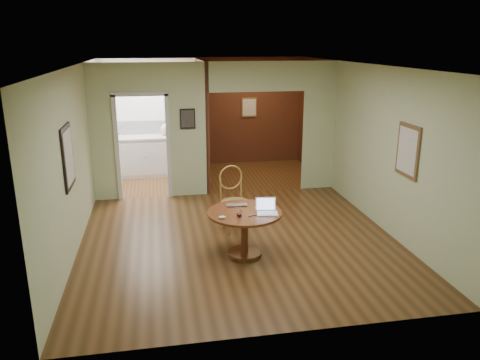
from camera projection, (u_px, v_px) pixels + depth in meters
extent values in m
plane|color=#442A13|center=(240.00, 241.00, 7.48)|extent=(5.00, 5.00, 0.00)
plane|color=white|center=(240.00, 69.00, 6.71)|extent=(5.00, 5.00, 0.00)
plane|color=beige|center=(283.00, 219.00, 4.74)|extent=(5.00, 0.00, 5.00)
plane|color=beige|center=(67.00, 167.00, 6.67)|extent=(0.00, 5.00, 5.00)
plane|color=beige|center=(392.00, 153.00, 7.53)|extent=(0.00, 5.00, 5.00)
cube|color=beige|center=(103.00, 134.00, 9.07)|extent=(0.50, 2.70, 0.04)
cube|color=beige|center=(188.00, 131.00, 9.35)|extent=(0.80, 2.70, 0.04)
cube|color=beige|center=(319.00, 127.00, 9.82)|extent=(0.70, 2.70, 0.04)
plane|color=white|center=(150.00, 117.00, 11.11)|extent=(2.70, 0.00, 2.70)
plane|color=#3E1C12|center=(249.00, 111.00, 12.01)|extent=(2.70, 0.00, 2.70)
cube|color=#3E1C12|center=(202.00, 120.00, 10.60)|extent=(0.08, 2.50, 2.70)
cube|color=black|center=(68.00, 157.00, 6.63)|extent=(0.03, 0.70, 0.90)
cube|color=brown|center=(408.00, 151.00, 7.01)|extent=(0.03, 0.60, 0.80)
cube|color=black|center=(188.00, 119.00, 9.26)|extent=(0.30, 0.03, 0.40)
cube|color=white|center=(249.00, 107.00, 11.96)|extent=(0.40, 0.03, 0.50)
cube|color=white|center=(151.00, 127.00, 11.17)|extent=(2.00, 0.02, 0.32)
cylinder|color=brown|center=(244.00, 253.00, 7.02)|extent=(0.51, 0.51, 0.05)
cylinder|color=brown|center=(244.00, 233.00, 6.93)|extent=(0.11, 0.11, 0.59)
cylinder|color=brown|center=(245.00, 213.00, 6.84)|extent=(1.10, 1.10, 0.04)
cylinder|color=#A97F3C|center=(235.00, 202.00, 7.81)|extent=(0.55, 0.55, 0.03)
cylinder|color=#A97F3C|center=(229.00, 221.00, 7.67)|extent=(0.03, 0.03, 0.50)
cylinder|color=#A97F3C|center=(248.00, 218.00, 7.79)|extent=(0.03, 0.03, 0.50)
cylinder|color=#A97F3C|center=(222.00, 214.00, 7.96)|extent=(0.03, 0.03, 0.50)
cylinder|color=#A97F3C|center=(240.00, 212.00, 8.08)|extent=(0.03, 0.03, 0.50)
cylinder|color=#A97F3C|center=(221.00, 189.00, 7.82)|extent=(0.03, 0.03, 0.40)
cylinder|color=#A97F3C|center=(241.00, 186.00, 7.96)|extent=(0.03, 0.03, 0.40)
torus|color=#A97F3C|center=(231.00, 177.00, 7.85)|extent=(0.42, 0.12, 0.43)
cube|color=white|center=(267.00, 213.00, 6.74)|extent=(0.33, 0.25, 0.01)
cube|color=silver|center=(268.00, 214.00, 6.71)|extent=(0.27, 0.14, 0.00)
cube|color=white|center=(265.00, 204.00, 6.83)|extent=(0.30, 0.10, 0.20)
cube|color=#8D98B3|center=(266.00, 204.00, 6.82)|extent=(0.26, 0.08, 0.16)
imported|color=#ACADB1|center=(237.00, 206.00, 7.03)|extent=(0.33, 0.22, 0.03)
ellipsoid|color=white|center=(222.00, 217.00, 6.55)|extent=(0.11, 0.06, 0.04)
cylinder|color=#0C1256|center=(252.00, 216.00, 6.66)|extent=(0.14, 0.06, 0.01)
cube|color=silver|center=(152.00, 156.00, 11.08)|extent=(2.00, 0.55, 0.90)
cube|color=silver|center=(151.00, 137.00, 10.95)|extent=(2.06, 0.60, 0.04)
sphere|color=#B20C0C|center=(145.00, 158.00, 10.77)|extent=(0.03, 0.03, 0.03)
sphere|color=#B20C0C|center=(189.00, 156.00, 10.94)|extent=(0.03, 0.03, 0.03)
ellipsoid|color=beige|center=(166.00, 130.00, 10.96)|extent=(0.35, 0.32, 0.29)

